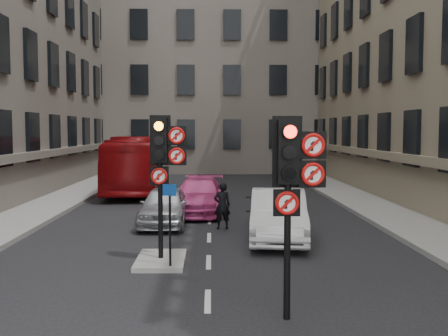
{
  "coord_description": "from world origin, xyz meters",
  "views": [
    {
      "loc": [
        0.08,
        -7.99,
        3.33
      ],
      "look_at": [
        0.32,
        2.02,
        2.6
      ],
      "focal_mm": 42.0,
      "sensor_mm": 36.0,
      "label": 1
    }
  ],
  "objects_px": {
    "signal_far": "(163,155)",
    "car_pink": "(199,196)",
    "bus_red": "(136,164)",
    "motorcyclist": "(222,206)",
    "signal_near": "(293,173)",
    "info_sign": "(170,213)",
    "car_silver": "(165,206)",
    "car_white": "(278,215)",
    "motorcycle": "(253,210)"
  },
  "relations": [
    {
      "from": "bus_red",
      "to": "info_sign",
      "type": "bearing_deg",
      "value": -82.56
    },
    {
      "from": "car_pink",
      "to": "motorcycle",
      "type": "relative_size",
      "value": 2.5
    },
    {
      "from": "signal_far",
      "to": "motorcyclist",
      "type": "height_order",
      "value": "signal_far"
    },
    {
      "from": "car_silver",
      "to": "car_white",
      "type": "height_order",
      "value": "car_white"
    },
    {
      "from": "car_white",
      "to": "motorcycle",
      "type": "relative_size",
      "value": 2.41
    },
    {
      "from": "car_silver",
      "to": "motorcycle",
      "type": "relative_size",
      "value": 2.07
    },
    {
      "from": "motorcycle",
      "to": "motorcyclist",
      "type": "height_order",
      "value": "motorcyclist"
    },
    {
      "from": "signal_far",
      "to": "car_silver",
      "type": "relative_size",
      "value": 0.9
    },
    {
      "from": "bus_red",
      "to": "info_sign",
      "type": "height_order",
      "value": "bus_red"
    },
    {
      "from": "signal_near",
      "to": "car_white",
      "type": "xyz_separation_m",
      "value": [
        0.61,
        6.64,
        -1.83
      ]
    },
    {
      "from": "signal_far",
      "to": "motorcycle",
      "type": "xyz_separation_m",
      "value": [
        2.64,
        4.94,
        -2.13
      ]
    },
    {
      "from": "info_sign",
      "to": "bus_red",
      "type": "bearing_deg",
      "value": 119.42
    },
    {
      "from": "car_pink",
      "to": "car_white",
      "type": "bearing_deg",
      "value": -59.7
    },
    {
      "from": "signal_near",
      "to": "bus_red",
      "type": "xyz_separation_m",
      "value": [
        -5.5,
        19.49,
        -1.1
      ]
    },
    {
      "from": "car_silver",
      "to": "car_white",
      "type": "relative_size",
      "value": 0.86
    },
    {
      "from": "signal_far",
      "to": "car_white",
      "type": "relative_size",
      "value": 0.78
    },
    {
      "from": "car_pink",
      "to": "info_sign",
      "type": "distance_m",
      "value": 8.64
    },
    {
      "from": "car_silver",
      "to": "motorcycle",
      "type": "xyz_separation_m",
      "value": [
        3.08,
        -0.27,
        -0.1
      ]
    },
    {
      "from": "motorcyclist",
      "to": "bus_red",
      "type": "bearing_deg",
      "value": -78.32
    },
    {
      "from": "signal_far",
      "to": "car_pink",
      "type": "bearing_deg",
      "value": 84.88
    },
    {
      "from": "car_pink",
      "to": "bus_red",
      "type": "bearing_deg",
      "value": 119.43
    },
    {
      "from": "car_pink",
      "to": "signal_far",
      "type": "bearing_deg",
      "value": -90.77
    },
    {
      "from": "car_white",
      "to": "bus_red",
      "type": "distance_m",
      "value": 14.24
    },
    {
      "from": "signal_near",
      "to": "bus_red",
      "type": "relative_size",
      "value": 0.33
    },
    {
      "from": "bus_red",
      "to": "motorcyclist",
      "type": "distance_m",
      "value": 11.92
    },
    {
      "from": "signal_far",
      "to": "car_pink",
      "type": "distance_m",
      "value": 8.08
    },
    {
      "from": "car_pink",
      "to": "motorcyclist",
      "type": "relative_size",
      "value": 3.04
    },
    {
      "from": "car_white",
      "to": "info_sign",
      "type": "distance_m",
      "value": 4.61
    },
    {
      "from": "bus_red",
      "to": "car_silver",
      "type": "bearing_deg",
      "value": -79.94
    },
    {
      "from": "signal_near",
      "to": "motorcyclist",
      "type": "height_order",
      "value": "signal_near"
    },
    {
      "from": "info_sign",
      "to": "car_pink",
      "type": "bearing_deg",
      "value": 105.38
    },
    {
      "from": "signal_far",
      "to": "car_silver",
      "type": "xyz_separation_m",
      "value": [
        -0.45,
        5.22,
        -2.03
      ]
    },
    {
      "from": "car_white",
      "to": "motorcyclist",
      "type": "xyz_separation_m",
      "value": [
        -1.66,
        1.81,
        0.03
      ]
    },
    {
      "from": "bus_red",
      "to": "motorcycle",
      "type": "distance_m",
      "value": 11.95
    },
    {
      "from": "signal_near",
      "to": "info_sign",
      "type": "distance_m",
      "value": 4.16
    },
    {
      "from": "signal_near",
      "to": "motorcyclist",
      "type": "relative_size",
      "value": 2.28
    },
    {
      "from": "bus_red",
      "to": "motorcyclist",
      "type": "xyz_separation_m",
      "value": [
        4.45,
        -11.03,
        -0.7
      ]
    },
    {
      "from": "signal_near",
      "to": "car_silver",
      "type": "bearing_deg",
      "value": 108.29
    },
    {
      "from": "car_silver",
      "to": "car_pink",
      "type": "height_order",
      "value": "car_pink"
    },
    {
      "from": "car_silver",
      "to": "motorcyclist",
      "type": "bearing_deg",
      "value": -19.01
    },
    {
      "from": "motorcycle",
      "to": "car_white",
      "type": "bearing_deg",
      "value": -74.37
    },
    {
      "from": "motorcycle",
      "to": "motorcyclist",
      "type": "distance_m",
      "value": 1.21
    },
    {
      "from": "car_white",
      "to": "car_pink",
      "type": "xyz_separation_m",
      "value": [
        -2.51,
        5.15,
        -0.06
      ]
    },
    {
      "from": "car_pink",
      "to": "info_sign",
      "type": "bearing_deg",
      "value": -88.87
    },
    {
      "from": "car_silver",
      "to": "car_pink",
      "type": "relative_size",
      "value": 0.83
    },
    {
      "from": "signal_near",
      "to": "info_sign",
      "type": "relative_size",
      "value": 1.84
    },
    {
      "from": "signal_near",
      "to": "car_white",
      "type": "distance_m",
      "value": 6.91
    },
    {
      "from": "signal_far",
      "to": "car_white",
      "type": "xyz_separation_m",
      "value": [
        3.21,
        2.64,
        -1.95
      ]
    },
    {
      "from": "car_pink",
      "to": "motorcycle",
      "type": "distance_m",
      "value": 3.45
    },
    {
      "from": "motorcycle",
      "to": "info_sign",
      "type": "distance_m",
      "value": 6.29
    }
  ]
}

